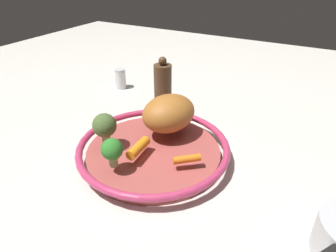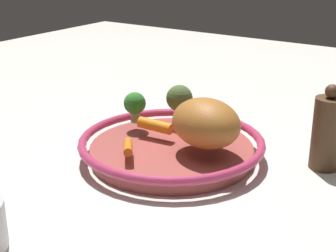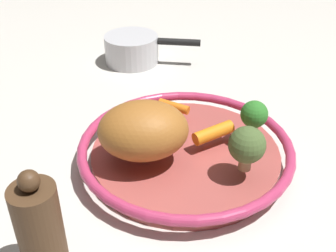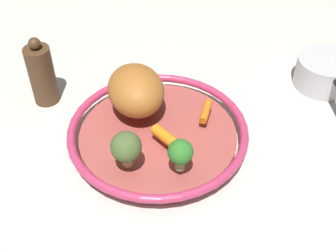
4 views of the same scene
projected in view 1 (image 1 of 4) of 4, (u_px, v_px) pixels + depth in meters
The scene contains 9 objects.
ground_plane at pixel (154, 158), 0.68m from camera, with size 2.39×2.39×0.00m, color beige.
serving_bowl at pixel (154, 150), 0.67m from camera, with size 0.35×0.35×0.04m.
roast_chicken_piece at pixel (167, 113), 0.70m from camera, with size 0.14×0.11×0.09m, color #A96529.
baby_carrot_left at pixel (187, 159), 0.60m from camera, with size 0.02×0.02×0.06m, color orange.
baby_carrot_back at pixel (138, 148), 0.63m from camera, with size 0.02×0.02×0.07m, color orange.
broccoli_floret_mid at pixel (112, 150), 0.58m from camera, with size 0.04×0.04×0.06m.
broccoli_floret_large at pixel (105, 126), 0.65m from camera, with size 0.05×0.05×0.07m.
salt_shaker at pixel (120, 79), 1.03m from camera, with size 0.04×0.04×0.07m.
pepper_mill at pixel (163, 85), 0.89m from camera, with size 0.05×0.05×0.16m.
Camera 1 is at (0.47, 0.30, 0.41)m, focal length 31.15 mm.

